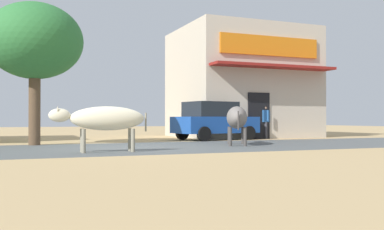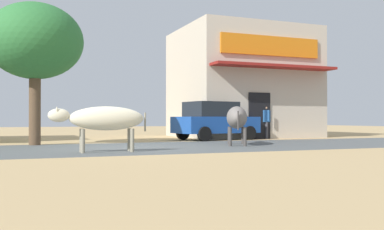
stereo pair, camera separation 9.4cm
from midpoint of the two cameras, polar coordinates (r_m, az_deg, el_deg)
ground at (r=13.93m, az=-8.33°, el=-4.23°), size 80.00×80.00×0.00m
asphalt_road at (r=13.93m, az=-8.33°, el=-4.22°), size 72.00×5.77×0.00m
storefront_right_club at (r=23.03m, az=6.56°, el=4.03°), size 6.39×6.42×5.45m
roadside_tree at (r=16.47m, az=-19.39°, el=8.86°), size 3.30×3.30×4.93m
parked_hatchback_car at (r=19.21m, az=3.05°, el=-0.71°), size 3.85×2.37×1.64m
cow_near_brown at (r=12.26m, az=-11.04°, el=-0.50°), size 2.63×0.72×1.25m
cow_far_dark at (r=15.40m, az=5.95°, el=-0.37°), size 1.51×2.46×1.34m
pedestrian_by_shop at (r=20.48m, az=9.57°, el=-0.58°), size 0.45×0.61×1.51m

